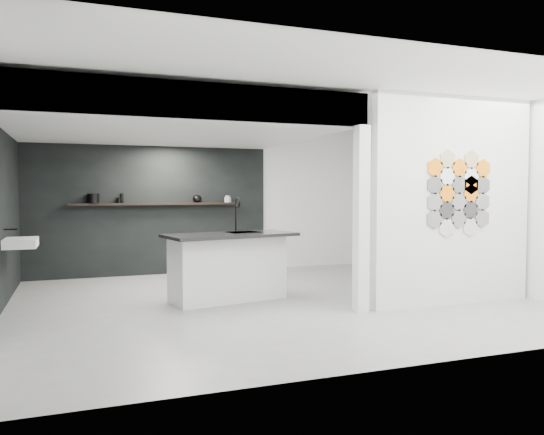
% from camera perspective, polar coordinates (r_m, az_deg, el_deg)
% --- Properties ---
extents(floor, '(7.00, 6.00, 0.01)m').
position_cam_1_polar(floor, '(7.47, 0.08, -9.01)').
color(floor, gray).
extents(partition_panel, '(2.45, 0.15, 2.80)m').
position_cam_1_polar(partition_panel, '(7.55, 18.90, 1.71)').
color(partition_panel, silver).
rests_on(partition_panel, floor).
extents(bay_clad_back, '(4.40, 0.04, 2.35)m').
position_cam_1_polar(bay_clad_back, '(9.91, -13.05, 0.72)').
color(bay_clad_back, black).
rests_on(bay_clad_back, floor).
extents(bay_clad_left, '(0.04, 4.00, 2.35)m').
position_cam_1_polar(bay_clad_left, '(7.92, -26.98, -0.03)').
color(bay_clad_left, black).
rests_on(bay_clad_left, floor).
extents(bulkhead, '(4.40, 4.00, 0.40)m').
position_cam_1_polar(bulkhead, '(8.02, -11.37, 10.11)').
color(bulkhead, silver).
rests_on(bulkhead, corner_column).
extents(corner_column, '(0.16, 0.16, 2.35)m').
position_cam_1_polar(corner_column, '(6.76, 9.59, -0.19)').
color(corner_column, silver).
rests_on(corner_column, floor).
extents(fascia_beam, '(4.40, 0.16, 0.40)m').
position_cam_1_polar(fascia_beam, '(6.15, -8.54, 12.38)').
color(fascia_beam, silver).
rests_on(fascia_beam, corner_column).
extents(wall_basin, '(0.40, 0.60, 0.12)m').
position_cam_1_polar(wall_basin, '(7.72, -25.40, -2.48)').
color(wall_basin, silver).
rests_on(wall_basin, bay_clad_left).
extents(display_shelf, '(3.00, 0.15, 0.04)m').
position_cam_1_polar(display_shelf, '(9.81, -12.41, 1.44)').
color(display_shelf, black).
rests_on(display_shelf, bay_clad_back).
extents(kitchen_island, '(1.91, 1.12, 1.44)m').
position_cam_1_polar(kitchen_island, '(7.45, -4.73, -5.21)').
color(kitchen_island, silver).
rests_on(kitchen_island, floor).
extents(stockpot, '(0.22, 0.22, 0.17)m').
position_cam_1_polar(stockpot, '(9.72, -18.68, 1.95)').
color(stockpot, black).
rests_on(stockpot, display_shelf).
extents(kettle, '(0.20, 0.20, 0.14)m').
position_cam_1_polar(kettle, '(9.94, -8.06, 2.02)').
color(kettle, black).
rests_on(kettle, display_shelf).
extents(glass_bowl, '(0.16, 0.16, 0.09)m').
position_cam_1_polar(glass_bowl, '(10.09, -4.79, 1.91)').
color(glass_bowl, gray).
rests_on(glass_bowl, display_shelf).
extents(glass_vase, '(0.11, 0.11, 0.13)m').
position_cam_1_polar(glass_vase, '(10.08, -4.79, 2.01)').
color(glass_vase, gray).
rests_on(glass_vase, display_shelf).
extents(bottle_dark, '(0.07, 0.07, 0.17)m').
position_cam_1_polar(bottle_dark, '(9.75, -15.87, 2.01)').
color(bottle_dark, black).
rests_on(bottle_dark, display_shelf).
extents(utensil_cup, '(0.09, 0.09, 0.09)m').
position_cam_1_polar(utensil_cup, '(9.74, -16.15, 1.77)').
color(utensil_cup, black).
rests_on(utensil_cup, display_shelf).
extents(hex_tile_cluster, '(1.04, 0.02, 1.16)m').
position_cam_1_polar(hex_tile_cluster, '(7.50, 19.52, 2.50)').
color(hex_tile_cluster, '#66635E').
rests_on(hex_tile_cluster, partition_panel).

